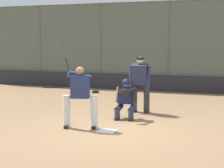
% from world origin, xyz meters
% --- Properties ---
extents(ground_plane, '(160.00, 160.00, 0.00)m').
position_xyz_m(ground_plane, '(0.00, 0.00, 0.00)').
color(ground_plane, '#93704C').
extents(home_plate_marker, '(0.43, 0.43, 0.01)m').
position_xyz_m(home_plate_marker, '(0.00, 0.00, 0.01)').
color(home_plate_marker, white).
rests_on(home_plate_marker, ground_plane).
extents(backstop_fence, '(19.16, 0.08, 3.94)m').
position_xyz_m(backstop_fence, '(0.00, -7.77, 2.06)').
color(backstop_fence, '#515651').
rests_on(backstop_fence, ground_plane).
extents(padding_wall, '(18.69, 0.18, 0.69)m').
position_xyz_m(padding_wall, '(0.00, -7.67, 0.35)').
color(padding_wall, '#28282D').
rests_on(padding_wall, ground_plane).
extents(bleachers_beyond, '(13.35, 3.05, 1.80)m').
position_xyz_m(bleachers_beyond, '(-1.26, -10.63, 0.59)').
color(bleachers_beyond, slate).
rests_on(bleachers_beyond, ground_plane).
extents(batter_at_plate, '(1.12, 0.58, 2.20)m').
position_xyz_m(batter_at_plate, '(0.76, -0.08, 0.86)').
color(batter_at_plate, silver).
rests_on(batter_at_plate, ground_plane).
extents(catcher_behind_plate, '(0.61, 0.72, 1.15)m').
position_xyz_m(catcher_behind_plate, '(0.00, -1.51, 0.59)').
color(catcher_behind_plate, '#2D334C').
rests_on(catcher_behind_plate, ground_plane).
extents(umpire_home, '(0.70, 0.43, 1.72)m').
position_xyz_m(umpire_home, '(-0.12, -2.60, 0.93)').
color(umpire_home, '#333333').
rests_on(umpire_home, ground_plane).
extents(spare_bat_near_backstop, '(0.85, 0.38, 0.07)m').
position_xyz_m(spare_bat_near_backstop, '(5.45, -7.02, 0.03)').
color(spare_bat_near_backstop, black).
rests_on(spare_bat_near_backstop, ground_plane).
extents(fielding_glove_on_dirt, '(0.32, 0.24, 0.11)m').
position_xyz_m(fielding_glove_on_dirt, '(2.82, -6.20, 0.06)').
color(fielding_glove_on_dirt, black).
rests_on(fielding_glove_on_dirt, ground_plane).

